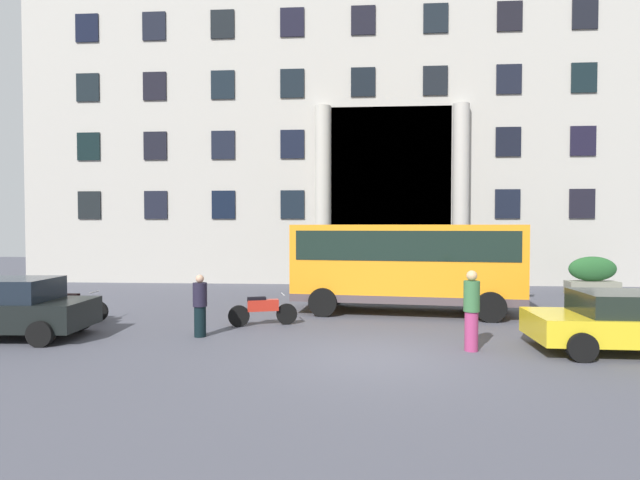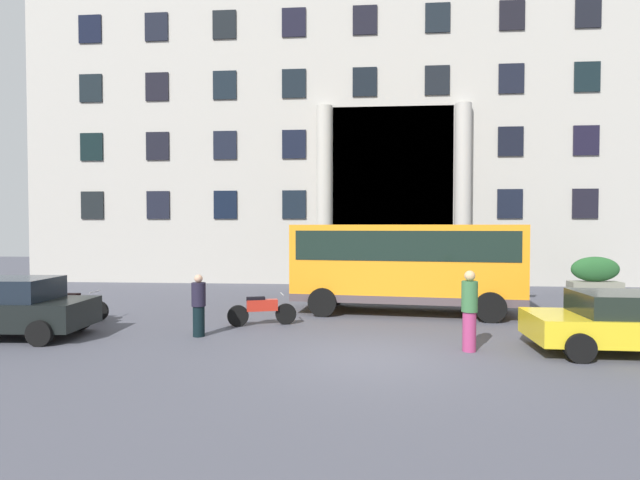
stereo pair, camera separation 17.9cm
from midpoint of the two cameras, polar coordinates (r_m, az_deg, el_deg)
name	(u,v)px [view 2 (the right image)]	position (r m, az deg, el deg)	size (l,w,h in m)	color
ground_plane	(372,360)	(10.84, 6.62, -13.87)	(80.00, 64.00, 0.12)	#484953
office_building_facade	(364,121)	(28.55, 5.32, 13.73)	(33.97, 9.63, 17.63)	#ADA9A0
orange_minibus	(405,261)	(16.06, 10.24, -2.40)	(7.39, 3.17, 2.88)	orange
bus_stop_sign	(522,261)	(18.85, 22.85, -2.25)	(0.44, 0.08, 2.58)	#A09B1B
hedge_planter_entrance_left	(595,277)	(23.00, 29.76, -3.74)	(2.01, 0.72, 1.58)	gray
hedge_planter_far_west	(339,276)	(20.71, 2.51, -4.29)	(1.81, 0.76, 1.43)	#696057
hedge_planter_east	(421,277)	(20.96, 12.01, -4.31)	(1.80, 0.82, 1.39)	gray
parked_hatchback_near	(10,307)	(14.74, -32.32, -6.69)	(3.99, 2.12, 1.52)	black
parked_coupe_end	(634,322)	(13.03, 33.25, -8.06)	(4.48, 2.08, 1.36)	gold
motorcycle_near_kerb	(261,310)	(14.07, -6.62, -8.11)	(1.91, 0.78, 0.89)	black
scooter_by_planter	(75,305)	(16.37, -26.50, -6.89)	(1.95, 0.55, 0.89)	black
pedestrian_woman_dark_dress	(469,310)	(11.62, 17.56, -7.87)	(0.36, 0.36, 1.83)	#993161
pedestrian_man_crossing	(199,305)	(12.93, -13.66, -7.48)	(0.36, 0.36, 1.60)	black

